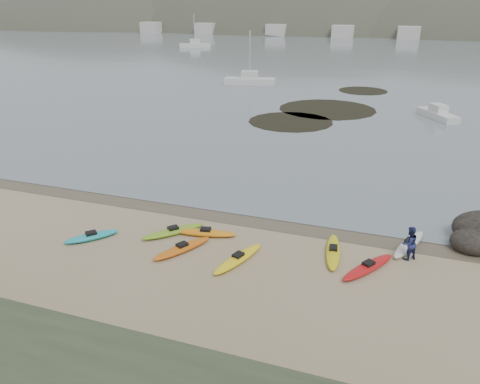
% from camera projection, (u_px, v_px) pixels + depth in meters
% --- Properties ---
extents(ground, '(600.00, 600.00, 0.00)m').
position_uv_depth(ground, '(240.00, 215.00, 28.15)').
color(ground, tan).
rests_on(ground, ground).
extents(wet_sand, '(60.00, 60.00, 0.00)m').
position_uv_depth(wet_sand, '(238.00, 217.00, 27.89)').
color(wet_sand, brown).
rests_on(wet_sand, ground).
extents(water, '(1200.00, 1200.00, 0.00)m').
position_uv_depth(water, '(400.00, 20.00, 289.91)').
color(water, slate).
rests_on(water, ground).
extents(kayaks, '(18.40, 8.07, 0.34)m').
position_uv_depth(kayaks, '(253.00, 246.00, 24.25)').
color(kayaks, yellow).
rests_on(kayaks, ground).
extents(person_east, '(1.09, 1.07, 1.77)m').
position_uv_depth(person_east, '(409.00, 243.00, 23.06)').
color(person_east, navy).
rests_on(person_east, ground).
extents(kelp_mats, '(13.30, 28.91, 0.04)m').
position_uv_depth(kelp_mats, '(325.00, 109.00, 55.41)').
color(kelp_mats, black).
rests_on(kelp_mats, water).
extents(moored_boats, '(110.18, 91.79, 1.21)m').
position_uv_depth(moored_boats, '(410.00, 60.00, 96.24)').
color(moored_boats, silver).
rests_on(moored_boats, ground).
extents(far_town, '(199.00, 5.00, 4.00)m').
position_uv_depth(far_town, '(404.00, 33.00, 152.07)').
color(far_town, beige).
rests_on(far_town, ground).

